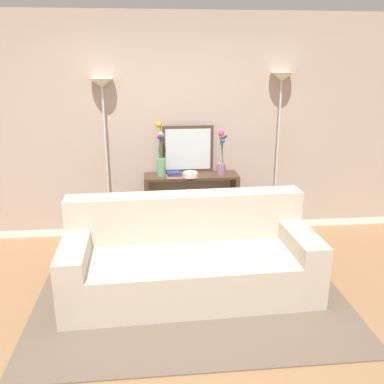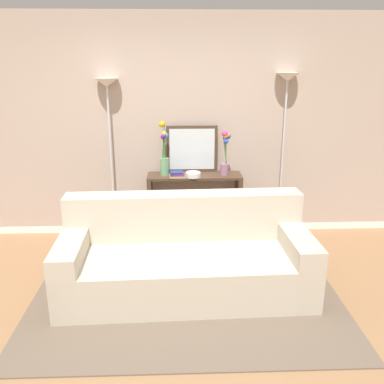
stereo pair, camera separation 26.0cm
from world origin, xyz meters
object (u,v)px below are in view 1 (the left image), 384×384
object	(u,v)px
couch	(189,260)
vase_short_flowers	(222,153)
wall_mirror	(188,149)
floor_lamp_left	(104,115)
floor_lamp_right	(280,109)
console_table	(191,196)
vase_tall_flowers	(161,155)
fruit_bowl	(190,174)
book_stack	(174,175)
book_row_under_console	(165,235)

from	to	relation	value
couch	vase_short_flowers	size ratio (longest dim) A/B	4.38
wall_mirror	vase_short_flowers	size ratio (longest dim) A/B	1.14
floor_lamp_left	floor_lamp_right	world-z (taller)	floor_lamp_right
console_table	floor_lamp_left	xyz separation A→B (m)	(-0.99, 0.13, 0.96)
wall_mirror	vase_tall_flowers	world-z (taller)	vase_tall_flowers
couch	wall_mirror	bearing A→B (deg)	85.25
floor_lamp_right	vase_short_flowers	size ratio (longest dim) A/B	3.70
vase_tall_flowers	fruit_bowl	distance (m)	0.41
console_table	vase_tall_flowers	world-z (taller)	vase_tall_flowers
wall_mirror	vase_short_flowers	bearing A→B (deg)	-24.46
floor_lamp_right	fruit_bowl	bearing A→B (deg)	-168.43
book_stack	floor_lamp_right	bearing A→B (deg)	10.03
floor_lamp_right	book_row_under_console	size ratio (longest dim) A/B	7.51
couch	book_stack	distance (m)	1.22
floor_lamp_left	vase_short_flowers	world-z (taller)	floor_lamp_left
vase_short_flowers	floor_lamp_left	bearing A→B (deg)	173.13
floor_lamp_left	vase_short_flowers	xyz separation A→B (m)	(1.35, -0.16, -0.43)
couch	wall_mirror	distance (m)	1.55
fruit_bowl	console_table	bearing A→B (deg)	78.57
couch	vase_short_flowers	xyz separation A→B (m)	(0.49, 1.16, 0.77)
vase_short_flowers	couch	bearing A→B (deg)	-112.97
vase_short_flowers	wall_mirror	bearing A→B (deg)	155.54
vase_tall_flowers	console_table	bearing A→B (deg)	0.35
vase_tall_flowers	vase_short_flowers	distance (m)	0.71
floor_lamp_left	book_stack	distance (m)	1.05
console_table	floor_lamp_right	xyz separation A→B (m)	(1.07, 0.13, 1.01)
console_table	floor_lamp_right	distance (m)	1.48
console_table	floor_lamp_right	size ratio (longest dim) A/B	0.56
floor_lamp_right	fruit_bowl	xyz separation A→B (m)	(-1.09, -0.22, -0.71)
vase_tall_flowers	vase_short_flowers	xyz separation A→B (m)	(0.71, -0.03, 0.02)
console_table	book_stack	bearing A→B (deg)	-154.01
book_stack	vase_short_flowers	bearing A→B (deg)	6.48
vase_short_flowers	book_stack	world-z (taller)	vase_short_flowers
console_table	vase_tall_flowers	size ratio (longest dim) A/B	1.76
book_stack	book_row_under_console	world-z (taller)	book_stack
console_table	book_stack	xyz separation A→B (m)	(-0.21, -0.10, 0.30)
floor_lamp_right	vase_short_flowers	xyz separation A→B (m)	(-0.72, -0.16, -0.47)
vase_tall_flowers	wall_mirror	bearing A→B (deg)	22.73
floor_lamp_right	couch	bearing A→B (deg)	-132.44
floor_lamp_left	book_row_under_console	distance (m)	1.61
floor_lamp_left	couch	bearing A→B (deg)	-57.06
wall_mirror	fruit_bowl	distance (m)	0.34
fruit_bowl	book_stack	distance (m)	0.19
book_row_under_console	vase_tall_flowers	bearing A→B (deg)	-176.12
couch	fruit_bowl	world-z (taller)	couch
couch	floor_lamp_right	xyz separation A→B (m)	(1.21, 1.32, 1.25)
book_row_under_console	vase_short_flowers	bearing A→B (deg)	-3.12
fruit_bowl	book_stack	xyz separation A→B (m)	(-0.19, -0.00, 0.00)
console_table	vase_tall_flowers	bearing A→B (deg)	-179.65
floor_lamp_left	book_stack	bearing A→B (deg)	-16.08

